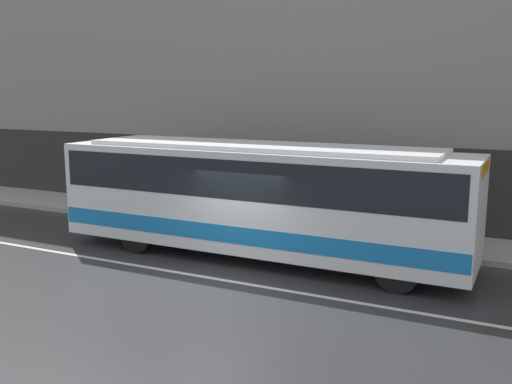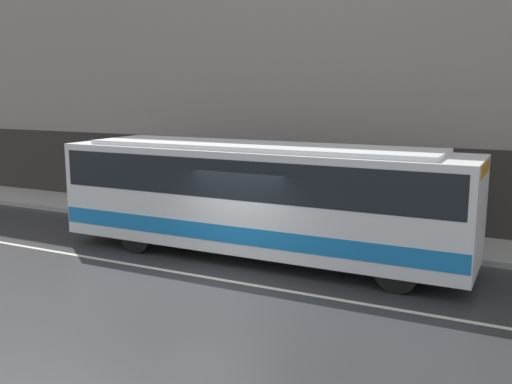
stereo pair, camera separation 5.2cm
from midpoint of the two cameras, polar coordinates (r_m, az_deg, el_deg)
The scene contains 5 objects.
ground_plane at distance 13.93m, azimuth -3.58°, elevation -8.76°, with size 60.00×60.00×0.00m, color #2D2D30.
sidewalk at distance 18.48m, azimuth 4.66°, elevation -3.76°, with size 60.00×2.56×0.16m.
building_facade at distance 19.36m, azimuth 6.56°, elevation 15.40°, with size 60.00×0.35×13.04m.
lane_stripe at distance 13.93m, azimuth -3.58°, elevation -8.75°, with size 54.00×0.14×0.01m.
transit_bus at distance 15.37m, azimuth 0.15°, elevation -0.20°, with size 11.32×2.60×3.11m.
Camera 1 is at (6.62, -11.40, 4.50)m, focal length 40.00 mm.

